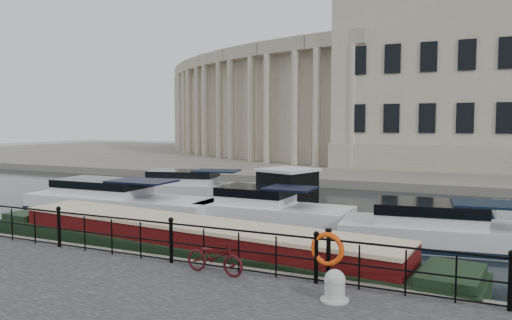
{
  "coord_description": "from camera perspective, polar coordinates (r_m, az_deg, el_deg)",
  "views": [
    {
      "loc": [
        7.49,
        -13.06,
        4.27
      ],
      "look_at": [
        0.5,
        2.0,
        3.0
      ],
      "focal_mm": 35.0,
      "sensor_mm": 36.0,
      "label": 1
    }
  ],
  "objects": [
    {
      "name": "railing",
      "position": [
        13.5,
        -9.68,
        -8.83
      ],
      "size": [
        24.14,
        0.14,
        1.22
      ],
      "color": "black",
      "rests_on": "near_quay"
    },
    {
      "name": "civic_building",
      "position": [
        48.59,
        14.93,
        7.5
      ],
      "size": [
        53.55,
        31.84,
        16.85
      ],
      "color": "#ADA38C",
      "rests_on": "far_bank"
    },
    {
      "name": "harbour_hut",
      "position": [
        23.31,
        3.62,
        -3.81
      ],
      "size": [
        3.78,
        3.45,
        2.19
      ],
      "rotation": [
        0.0,
        0.0,
        -0.32
      ],
      "color": "#6B665B",
      "rests_on": "ground_plane"
    },
    {
      "name": "mooring_bollard",
      "position": [
        10.82,
        8.99,
        -14.05
      ],
      "size": [
        0.59,
        0.59,
        0.67
      ],
      "color": "#B9BAB5",
      "rests_on": "near_quay"
    },
    {
      "name": "life_ring_post",
      "position": [
        11.68,
        8.19,
        -10.13
      ],
      "size": [
        0.79,
        0.2,
        1.28
      ],
      "color": "black",
      "rests_on": "near_quay"
    },
    {
      "name": "ground_plane",
      "position": [
        15.64,
        -4.85,
        -11.48
      ],
      "size": [
        160.0,
        160.0,
        0.0
      ],
      "primitive_type": "plane",
      "color": "black",
      "rests_on": "ground"
    },
    {
      "name": "cabin_cruisers",
      "position": [
        22.27,
        2.76,
        -5.72
      ],
      "size": [
        26.81,
        9.76,
        1.99
      ],
      "color": "white",
      "rests_on": "ground_plane"
    },
    {
      "name": "narrowboat",
      "position": [
        15.84,
        -7.27,
        -9.93
      ],
      "size": [
        16.87,
        3.86,
        1.61
      ],
      "rotation": [
        0.0,
        0.0,
        -0.1
      ],
      "color": "black",
      "rests_on": "ground_plane"
    },
    {
      "name": "bicycle",
      "position": [
        12.47,
        -4.74,
        -10.97
      ],
      "size": [
        1.65,
        0.68,
        0.85
      ],
      "primitive_type": "imported",
      "rotation": [
        0.0,
        0.0,
        1.5
      ],
      "color": "#450C11",
      "rests_on": "near_quay"
    },
    {
      "name": "far_bank",
      "position": [
        52.74,
        16.66,
        -0.15
      ],
      "size": [
        120.0,
        42.0,
        0.55
      ],
      "primitive_type": "cube",
      "color": "#6B665B",
      "rests_on": "ground_plane"
    }
  ]
}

